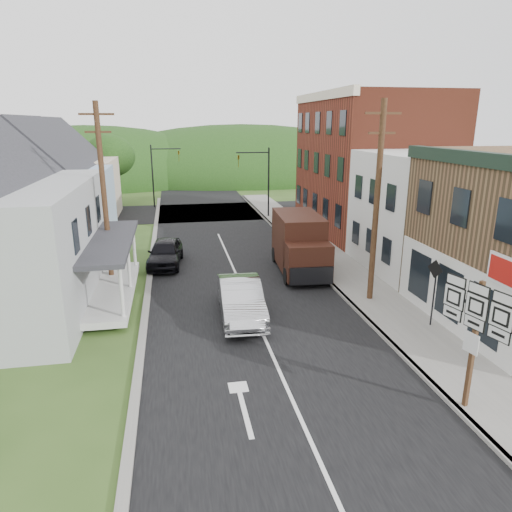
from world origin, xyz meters
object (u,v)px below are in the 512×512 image
dark_sedan (165,253)px  warning_sign (434,284)px  silver_sedan (241,300)px  route_sign_cluster (475,328)px  delivery_van (300,244)px

dark_sedan → warning_sign: bearing=-38.6°
silver_sedan → route_sign_cluster: 9.52m
delivery_van → silver_sedan: bearing=-122.9°
dark_sedan → delivery_van: delivery_van is taller
delivery_van → route_sign_cluster: size_ratio=1.53×
warning_sign → silver_sedan: bearing=145.9°
route_sign_cluster → warning_sign: route_sign_cluster is taller
silver_sedan → warning_sign: 7.85m
delivery_van → route_sign_cluster: route_sign_cluster is taller
warning_sign → delivery_van: bearing=96.3°
delivery_van → route_sign_cluster: bearing=-80.9°
silver_sedan → delivery_van: size_ratio=0.85×
silver_sedan → delivery_van: bearing=55.6°
silver_sedan → dark_sedan: size_ratio=1.10×
silver_sedan → route_sign_cluster: bearing=-52.8°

